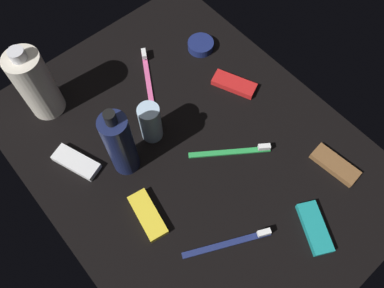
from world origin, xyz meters
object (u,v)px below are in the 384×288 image
Objects in this scene: snack_bar_yellow at (148,215)px; snack_bar_white at (76,162)px; snack_bar_teal at (315,228)px; snack_bar_brown at (335,165)px; bodywash_bottle at (36,84)px; toothbrush_pink at (147,77)px; toothbrush_green at (235,151)px; cream_tin_left at (201,45)px; snack_bar_red at (234,84)px; deodorant_stick at (150,123)px; lotion_bottle at (120,144)px; toothbrush_navy at (232,242)px.

snack_bar_white is (-19.24, -4.50, 0.00)cm from snack_bar_yellow.
snack_bar_brown is (-6.16, 13.70, 0.00)cm from snack_bar_teal.
bodywash_bottle is 1.21× the size of toothbrush_pink.
toothbrush_green is at bearing 4.36° from toothbrush_pink.
snack_bar_white is 1.59× the size of cream_tin_left.
snack_bar_teal is at bearing -15.32° from cream_tin_left.
snack_bar_red is at bearing 42.88° from toothbrush_pink.
deodorant_stick is 16.21cm from toothbrush_pink.
toothbrush_pink is at bearing -94.76° from cream_tin_left.
toothbrush_pink is 1.55× the size of snack_bar_white.
lotion_bottle is 29.07cm from toothbrush_navy.
lotion_bottle is 25.02cm from toothbrush_green.
bodywash_bottle is 66.24cm from snack_bar_brown.
cream_tin_left is at bearing 85.24° from toothbrush_pink.
bodywash_bottle is 64.93cm from snack_bar_teal.
lotion_bottle is at bearing -124.37° from toothbrush_green.
toothbrush_green and cream_tin_left have the same top height.
snack_bar_white is at bearing -119.37° from snack_bar_teal.
deodorant_stick is 0.67× the size of toothbrush_green.
toothbrush_green is 1.47× the size of snack_bar_red.
toothbrush_navy is at bearing -93.67° from snack_bar_teal.
snack_bar_teal is at bearing 16.25° from deodorant_stick.
toothbrush_green is 17.71cm from snack_bar_red.
toothbrush_navy is 43.88cm from toothbrush_pink.
cream_tin_left is (-6.65, 41.51, 0.29)cm from snack_bar_white.
deodorant_stick reaches higher than snack_bar_yellow.
snack_bar_red is at bearing 56.85° from bodywash_bottle.
toothbrush_green reaches higher than snack_bar_brown.
bodywash_bottle is 1.16× the size of toothbrush_navy.
bodywash_bottle is 18.68cm from snack_bar_white.
snack_bar_teal and snack_bar_yellow have the same top height.
toothbrush_navy is 28.02cm from snack_bar_brown.
snack_bar_brown is (16.43, 13.96, 0.14)cm from toothbrush_green.
toothbrush_navy is at bearing -34.18° from cream_tin_left.
lotion_bottle is 2.01× the size of deodorant_stick.
snack_bar_yellow is at bearing -94.92° from snack_bar_red.
toothbrush_navy reaches higher than snack_bar_white.
lotion_bottle is 24.41cm from toothbrush_pink.
toothbrush_green is 1.47× the size of snack_bar_brown.
cream_tin_left reaches higher than snack_bar_red.
deodorant_stick reaches higher than cream_tin_left.
snack_bar_teal is (8.63, 14.22, 0.14)cm from toothbrush_navy.
snack_bar_brown is 55.52cm from snack_bar_white.
snack_bar_brown is (31.77, 24.75, -4.36)cm from deodorant_stick.
snack_bar_red is (15.38, 14.28, 0.14)cm from toothbrush_pink.
toothbrush_green is 1.47× the size of snack_bar_teal.
toothbrush_pink is at bearing -175.64° from toothbrush_green.
snack_bar_brown is 43.39cm from cream_tin_left.
deodorant_stick is 0.98× the size of snack_bar_teal.
cream_tin_left is at bearing 152.83° from toothbrush_green.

